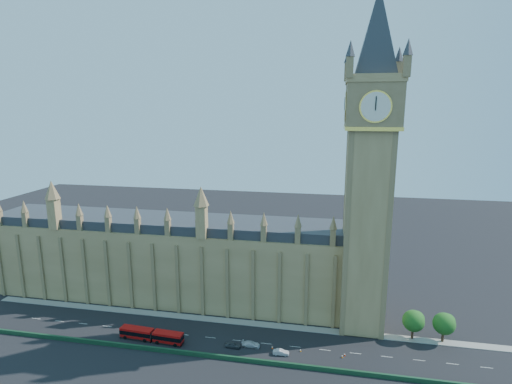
% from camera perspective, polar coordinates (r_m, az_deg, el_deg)
% --- Properties ---
extents(ground, '(400.00, 400.00, 0.00)m').
position_cam_1_polar(ground, '(119.93, -4.57, -20.20)').
color(ground, black).
rests_on(ground, ground).
extents(palace_westminster, '(120.00, 20.00, 28.00)m').
position_cam_1_polar(palace_westminster, '(140.01, -12.30, -9.22)').
color(palace_westminster, olive).
rests_on(palace_westminster, ground).
extents(elizabeth_tower, '(20.59, 20.59, 105.00)m').
position_cam_1_polar(elizabeth_tower, '(112.64, 16.07, 6.81)').
color(elizabeth_tower, olive).
rests_on(elizabeth_tower, ground).
extents(bridge_parapet, '(160.00, 0.60, 1.20)m').
position_cam_1_polar(bridge_parapet, '(112.38, -5.88, -22.31)').
color(bridge_parapet, '#1E4C2D').
rests_on(bridge_parapet, ground).
extents(kerb_north, '(160.00, 3.00, 0.16)m').
position_cam_1_polar(kerb_north, '(127.76, -3.40, -17.97)').
color(kerb_north, gray).
rests_on(kerb_north, ground).
extents(tree_east_near, '(6.00, 6.00, 8.50)m').
position_cam_1_polar(tree_east_near, '(124.95, 21.68, -16.67)').
color(tree_east_near, '#382619').
rests_on(tree_east_near, ground).
extents(tree_east_far, '(6.00, 6.00, 8.50)m').
position_cam_1_polar(tree_east_far, '(126.77, 25.38, -16.57)').
color(tree_east_far, '#382619').
rests_on(tree_east_far, ground).
extents(red_bus, '(18.62, 3.87, 3.14)m').
position_cam_1_polar(red_bus, '(121.67, -14.70, -19.16)').
color(red_bus, '#BA0D0C').
rests_on(red_bus, ground).
extents(car_grey, '(4.23, 1.86, 1.42)m').
position_cam_1_polar(car_grey, '(116.00, -3.33, -20.99)').
color(car_grey, '#404448').
rests_on(car_grey, ground).
extents(car_silver, '(4.31, 1.71, 1.40)m').
position_cam_1_polar(car_silver, '(113.30, 3.58, -21.89)').
color(car_silver, '#AFB1B7').
rests_on(car_silver, ground).
extents(car_white, '(4.94, 2.02, 1.43)m').
position_cam_1_polar(car_white, '(116.16, -0.72, -20.91)').
color(car_white, silver).
rests_on(car_white, ground).
extents(cone_a, '(0.47, 0.47, 0.63)m').
position_cam_1_polar(cone_a, '(115.13, 6.39, -21.57)').
color(cone_a, black).
rests_on(cone_a, ground).
extents(cone_b, '(0.49, 0.49, 0.69)m').
position_cam_1_polar(cone_b, '(115.24, 12.56, -21.75)').
color(cone_b, black).
rests_on(cone_b, ground).
extents(cone_c, '(0.57, 0.57, 0.77)m').
position_cam_1_polar(cone_c, '(115.62, 2.36, -21.30)').
color(cone_c, black).
rests_on(cone_c, ground).
extents(cone_d, '(0.45, 0.45, 0.71)m').
position_cam_1_polar(cone_d, '(114.47, 12.23, -21.98)').
color(cone_d, black).
rests_on(cone_d, ground).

